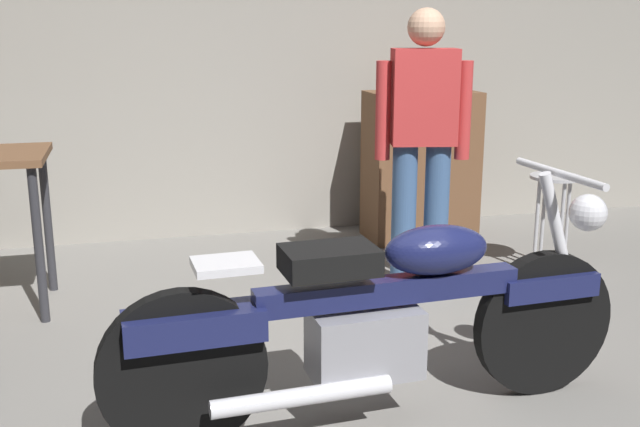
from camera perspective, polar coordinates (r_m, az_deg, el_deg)
ground_plane at (r=3.38m, az=3.02°, el=-13.65°), size 12.00×12.00×0.00m
back_wall at (r=5.72m, az=-5.44°, el=13.88°), size 8.00×0.12×3.10m
motorcycle at (r=3.03m, az=4.67°, el=-7.71°), size 2.19×0.60×1.00m
person_standing at (r=4.53m, az=7.81°, el=5.81°), size 0.56×0.30×1.67m
shop_stool at (r=5.04m, az=17.37°, el=1.20°), size 0.32×0.32×0.64m
wooden_dresser at (r=5.65m, az=7.64°, el=3.61°), size 0.80×0.47×1.10m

